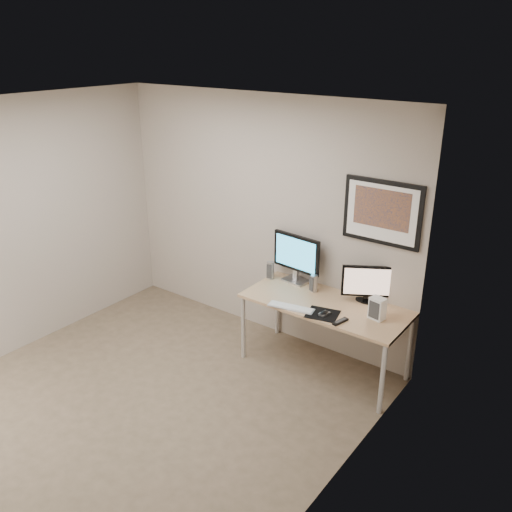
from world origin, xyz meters
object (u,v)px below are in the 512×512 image
object	(u,v)px
desk	(325,309)
monitor_large	(296,256)
speaker_right	(314,283)
keyboard	(291,307)
framed_art	(382,212)
monitor_tv	(367,283)
speaker_left	(271,270)
fan_unit	(377,308)

from	to	relation	value
desk	monitor_large	xyz separation A→B (m)	(-0.50, 0.25, 0.35)
speaker_right	keyboard	world-z (taller)	speaker_right
framed_art	speaker_right	world-z (taller)	framed_art
monitor_tv	speaker_right	world-z (taller)	monitor_tv
speaker_left	speaker_right	world-z (taller)	speaker_left
monitor_large	monitor_tv	distance (m)	0.80
framed_art	fan_unit	bearing A→B (deg)	-61.77
framed_art	monitor_tv	world-z (taller)	framed_art
monitor_large	speaker_right	world-z (taller)	monitor_large
framed_art	keyboard	bearing A→B (deg)	-132.50
speaker_right	fan_unit	xyz separation A→B (m)	(0.75, -0.15, 0.02)
desk	monitor_tv	world-z (taller)	monitor_tv
speaker_left	keyboard	bearing A→B (deg)	-50.69
monitor_tv	keyboard	distance (m)	0.76
framed_art	fan_unit	distance (m)	0.87
fan_unit	keyboard	bearing A→B (deg)	-147.37
speaker_right	speaker_left	bearing A→B (deg)	-165.04
framed_art	fan_unit	world-z (taller)	framed_art
monitor_large	framed_art	bearing A→B (deg)	11.36
desk	speaker_left	world-z (taller)	speaker_left
speaker_left	speaker_right	xyz separation A→B (m)	(0.53, 0.00, -0.01)
framed_art	monitor_tv	bearing A→B (deg)	-125.07
desk	keyboard	xyz separation A→B (m)	(-0.21, -0.28, 0.07)
speaker_left	framed_art	bearing A→B (deg)	-2.76
speaker_left	fan_unit	world-z (taller)	fan_unit
framed_art	speaker_right	distance (m)	1.00
desk	monitor_large	world-z (taller)	monitor_large
speaker_right	keyboard	size ratio (longest dim) A/B	0.39
speaker_right	fan_unit	size ratio (longest dim) A/B	0.85
keyboard	framed_art	bearing A→B (deg)	36.27
speaker_right	framed_art	bearing A→B (deg)	31.66
monitor_large	fan_unit	xyz separation A→B (m)	(1.02, -0.24, -0.18)
monitor_tv	keyboard	xyz separation A→B (m)	(-0.51, -0.53, -0.19)
desk	fan_unit	bearing A→B (deg)	0.73
keyboard	speaker_left	bearing A→B (deg)	129.76
monitor_large	keyboard	bearing A→B (deg)	-55.85
desk	keyboard	size ratio (longest dim) A/B	3.59
speaker_right	fan_unit	bearing A→B (deg)	3.44
desk	monitor_tv	xyz separation A→B (m)	(0.29, 0.25, 0.27)
framed_art	speaker_left	xyz separation A→B (m)	(-1.10, -0.17, -0.80)
monitor_tv	speaker_right	distance (m)	0.54
desk	framed_art	distance (m)	1.07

